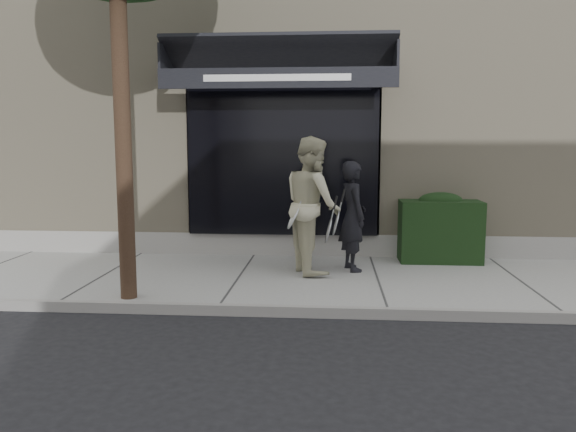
{
  "coord_description": "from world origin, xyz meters",
  "views": [
    {
      "loc": [
        -0.68,
        -7.99,
        2.05
      ],
      "look_at": [
        -1.34,
        0.6,
        0.93
      ],
      "focal_mm": 35.0,
      "sensor_mm": 36.0,
      "label": 1
    }
  ],
  "objects": [
    {
      "name": "building_facade",
      "position": [
        -0.01,
        4.96,
        2.74
      ],
      "size": [
        14.3,
        8.04,
        5.64
      ],
      "color": "tan",
      "rests_on": "ground"
    },
    {
      "name": "ground",
      "position": [
        0.0,
        0.0,
        0.0
      ],
      "size": [
        80.0,
        80.0,
        0.0
      ],
      "primitive_type": "plane",
      "color": "black",
      "rests_on": "ground"
    },
    {
      "name": "hedge",
      "position": [
        1.1,
        1.25,
        0.66
      ],
      "size": [
        1.3,
        0.7,
        1.14
      ],
      "color": "black",
      "rests_on": "sidewalk"
    },
    {
      "name": "curb",
      "position": [
        0.0,
        -1.55,
        0.07
      ],
      "size": [
        20.0,
        0.1,
        0.14
      ],
      "primitive_type": "cube",
      "color": "gray",
      "rests_on": "ground"
    },
    {
      "name": "pedestrian_back",
      "position": [
        -0.95,
        0.31,
        1.14
      ],
      "size": [
        1.06,
        1.19,
        2.03
      ],
      "color": "beige",
      "rests_on": "sidewalk"
    },
    {
      "name": "sidewalk",
      "position": [
        0.0,
        0.0,
        0.06
      ],
      "size": [
        20.0,
        3.0,
        0.12
      ],
      "primitive_type": "cube",
      "color": "gray",
      "rests_on": "ground"
    },
    {
      "name": "pedestrian_front",
      "position": [
        -0.35,
        0.47,
        0.95
      ],
      "size": [
        0.75,
        0.84,
        1.66
      ],
      "color": "black",
      "rests_on": "sidewalk"
    }
  ]
}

